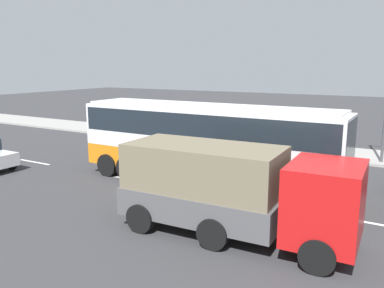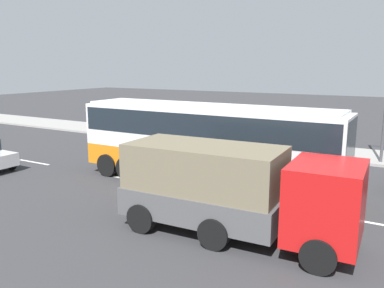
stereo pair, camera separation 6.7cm
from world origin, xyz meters
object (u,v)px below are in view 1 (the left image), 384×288
Objects in this scene: coach_bus at (207,136)px; cargo_truck at (233,188)px; pedestrian_near_curb at (297,135)px; pedestrian_at_crossing at (216,126)px.

coach_bus is 1.63× the size of cargo_truck.
cargo_truck is at bearing -53.44° from coach_bus.
pedestrian_near_curb is (-1.60, 13.20, -0.47)m from cargo_truck.
cargo_truck is 13.30m from pedestrian_near_curb.
coach_bus is at bearing 45.11° from pedestrian_at_crossing.
pedestrian_at_crossing is at bearing 114.43° from coach_bus.
cargo_truck reaches higher than pedestrian_at_crossing.
pedestrian_at_crossing is at bearing 116.45° from cargo_truck.
pedestrian_at_crossing is (-7.75, 14.20, -0.52)m from cargo_truck.
cargo_truck reaches higher than pedestrian_near_curb.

